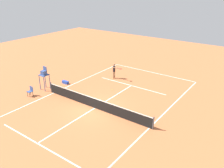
# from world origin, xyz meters

# --- Properties ---
(ground_plane) EXTENTS (60.00, 60.00, 0.00)m
(ground_plane) POSITION_xyz_m (0.00, 0.00, 0.00)
(ground_plane) COLOR #C66B3D
(court_lines) EXTENTS (10.67, 22.22, 0.01)m
(court_lines) POSITION_xyz_m (0.00, 0.00, 0.00)
(court_lines) COLOR white
(court_lines) RESTS_ON ground
(tennis_net) EXTENTS (11.27, 0.10, 1.07)m
(tennis_net) POSITION_xyz_m (0.00, 0.00, 0.50)
(tennis_net) COLOR #4C4C51
(tennis_net) RESTS_ON ground
(player_serving) EXTENTS (1.30, 0.53, 1.75)m
(player_serving) POSITION_xyz_m (2.67, -6.72, 1.05)
(player_serving) COLOR #9E704C
(player_serving) RESTS_ON ground
(tennis_ball) EXTENTS (0.07, 0.07, 0.07)m
(tennis_ball) POSITION_xyz_m (0.99, -3.96, 0.03)
(tennis_ball) COLOR #CCE033
(tennis_ball) RESTS_ON ground
(umpire_chair) EXTENTS (0.80, 0.80, 2.41)m
(umpire_chair) POSITION_xyz_m (6.65, -0.14, 1.61)
(umpire_chair) COLOR #38518C
(umpire_chair) RESTS_ON ground
(courtside_chair_near) EXTENTS (0.44, 0.46, 0.95)m
(courtside_chair_near) POSITION_xyz_m (6.55, 1.73, 0.53)
(courtside_chair_near) COLOR #262626
(courtside_chair_near) RESTS_ON ground
(equipment_bag) EXTENTS (0.76, 0.32, 0.30)m
(equipment_bag) POSITION_xyz_m (6.11, -2.37, 0.15)
(equipment_bag) COLOR #2647B7
(equipment_bag) RESTS_ON ground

